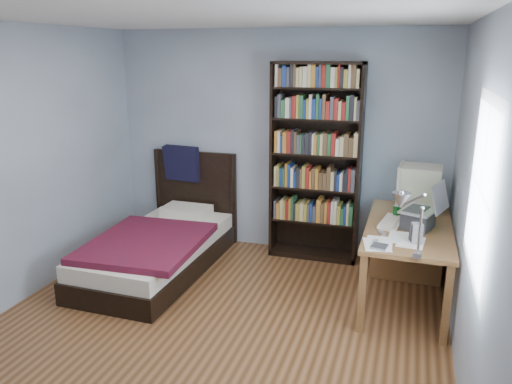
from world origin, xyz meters
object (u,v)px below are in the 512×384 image
at_px(desk_lamp, 404,207).
at_px(speaker, 417,233).
at_px(bookshelf, 316,163).
at_px(bed, 161,245).
at_px(keyboard, 392,222).
at_px(desk, 407,242).
at_px(soda_can, 397,212).
at_px(crt_monitor, 418,185).
at_px(laptop, 421,216).

xyz_separation_m(desk_lamp, speaker, (0.11, 0.70, -0.43)).
distance_m(bookshelf, bed, 1.89).
bearing_deg(keyboard, desk, 79.46).
height_order(speaker, soda_can, speaker).
bearing_deg(soda_can, bookshelf, 147.60).
relative_size(crt_monitor, bookshelf, 0.21).
relative_size(crt_monitor, speaker, 2.70).
bearing_deg(desk_lamp, laptop, 82.66).
xyz_separation_m(laptop, keyboard, (-0.24, 0.05, -0.10)).
bearing_deg(crt_monitor, bookshelf, 166.47).
distance_m(laptop, bookshelf, 1.39).
distance_m(desk, speaker, 0.95).
bearing_deg(bed, desk_lamp, -23.75).
height_order(crt_monitor, soda_can, crt_monitor).
height_order(laptop, bookshelf, bookshelf).
xyz_separation_m(keyboard, speaker, (0.22, -0.43, 0.07)).
relative_size(desk, crt_monitor, 3.30).
bearing_deg(bed, speaker, -8.49).
bearing_deg(bookshelf, desk_lamp, -62.86).
xyz_separation_m(desk_lamp, keyboard, (-0.11, 1.13, -0.50)).
relative_size(soda_can, bookshelf, 0.06).
bearing_deg(laptop, bed, 179.95).
relative_size(desk_lamp, bookshelf, 0.29).
bearing_deg(keyboard, desk_lamp, -75.02).
relative_size(desk, desk_lamp, 2.39).
bearing_deg(bed, keyboard, 1.11).
bearing_deg(bookshelf, bed, -151.79).
xyz_separation_m(crt_monitor, soda_can, (-0.18, -0.31, -0.20)).
relative_size(keyboard, bed, 0.20).
height_order(desk_lamp, keyboard, desk_lamp).
height_order(desk, bed, bed).
xyz_separation_m(crt_monitor, bookshelf, (-1.07, 0.26, 0.09)).
bearing_deg(desk, bookshelf, 161.92).
xyz_separation_m(desk, desk_lamp, (-0.05, -1.55, 0.83)).
distance_m(laptop, soda_can, 0.32).
bearing_deg(keyboard, soda_can, 89.44).
distance_m(desk_lamp, bed, 2.86).
height_order(desk_lamp, soda_can, desk_lamp).
bearing_deg(laptop, soda_can, 131.69).
bearing_deg(speaker, desk, 80.21).
relative_size(crt_monitor, keyboard, 1.08).
bearing_deg(crt_monitor, keyboard, -113.07).
height_order(desk, keyboard, keyboard).
bearing_deg(keyboard, crt_monitor, 76.59).
relative_size(keyboard, bookshelf, 0.20).
height_order(desk_lamp, bed, desk_lamp).
xyz_separation_m(desk, soda_can, (-0.12, -0.24, 0.38)).
bearing_deg(laptop, desk_lamp, -97.34).
bearing_deg(keyboard, bookshelf, 148.36).
xyz_separation_m(bookshelf, bed, (-1.50, -0.80, -0.83)).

